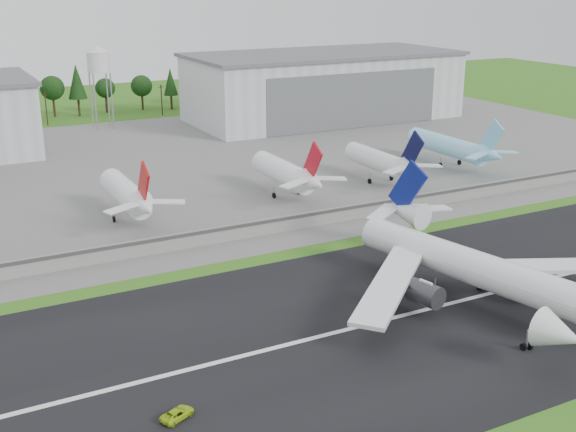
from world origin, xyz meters
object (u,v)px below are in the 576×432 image
ground_vehicle (177,414)px  parked_jet_red_a (130,195)px  parked_jet_skyblue (454,147)px  parked_jet_navy (385,162)px  parked_jet_red_b (289,174)px  main_airliner (470,274)px

ground_vehicle → parked_jet_red_a: parked_jet_red_a is taller
parked_jet_red_a → parked_jet_skyblue: bearing=3.0°
ground_vehicle → parked_jet_skyblue: 138.71m
ground_vehicle → parked_jet_red_a: (16.18, 76.96, 5.45)m
parked_jet_navy → parked_jet_skyblue: 28.04m
parked_jet_red_b → parked_jet_navy: bearing=-0.1°
parked_jet_red_b → parked_jet_navy: (28.23, -0.04, -0.22)m
main_airliner → parked_jet_navy: 73.11m
main_airliner → ground_vehicle: size_ratio=12.89×
main_airliner → parked_jet_skyblue: main_airliner is taller
parked_jet_red_b → parked_jet_navy: parked_jet_red_b is taller
main_airliner → parked_jet_navy: size_ratio=1.88×
parked_jet_red_b → parked_jet_skyblue: parked_jet_red_b is taller
parked_jet_red_b → parked_jet_skyblue: (55.82, 4.98, -0.19)m
parked_jet_red_b → parked_jet_skyblue: size_ratio=0.84×
main_airliner → parked_jet_red_a: (-38.68, 66.99, 1.29)m
ground_vehicle → parked_jet_red_b: parked_jet_red_b is taller
main_airliner → parked_jet_skyblue: 91.78m
ground_vehicle → main_airliner: bearing=-103.5°
parked_jet_red_b → parked_jet_skyblue: bearing=5.1°
main_airliner → parked_jet_skyblue: size_ratio=1.58×
ground_vehicle → parked_jet_skyblue: (111.80, 81.94, 5.28)m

